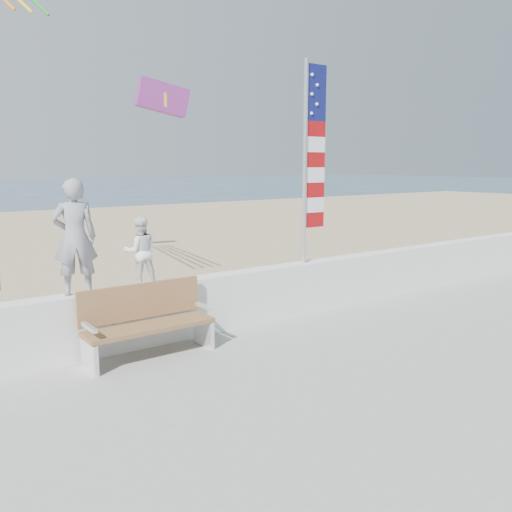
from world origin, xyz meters
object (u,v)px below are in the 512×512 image
(child, at_px, (140,251))
(flag, at_px, (311,154))
(bench, at_px, (147,320))
(adult, at_px, (75,237))

(child, bearing_deg, flag, -168.35)
(bench, bearing_deg, adult, 149.70)
(adult, distance_m, flag, 4.32)
(bench, xyz_separation_m, flag, (3.39, 0.45, 2.30))
(adult, relative_size, flag, 0.44)
(child, xyz_separation_m, bench, (-0.15, -0.45, -0.89))
(adult, height_order, bench, adult)
(adult, distance_m, bench, 1.48)
(flag, bearing_deg, child, 180.00)
(adult, height_order, child, adult)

